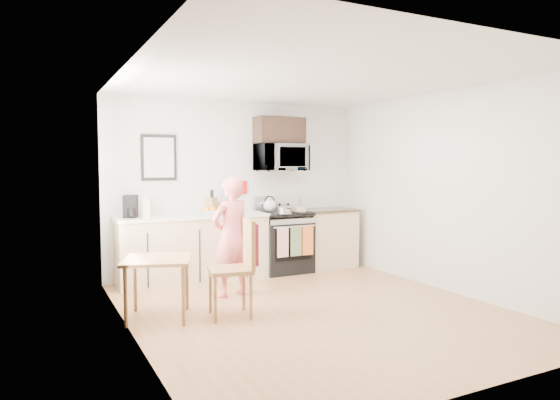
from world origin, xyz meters
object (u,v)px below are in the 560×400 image
cake (300,210)px  microwave (281,158)px  person (231,237)px  dining_table (158,265)px  chair (244,254)px  range (284,243)px

cake → microwave: bearing=124.7°
person → cake: person is taller
cake → dining_table: bearing=-152.1°
microwave → chair: (-1.42, -1.92, -1.08)m
range → person: bearing=-141.8°
microwave → dining_table: 3.02m
range → microwave: size_ratio=1.53×
range → dining_table: (-2.28, -1.48, 0.14)m
microwave → chair: size_ratio=0.72×
range → cake: (0.19, -0.17, 0.53)m
microwave → dining_table: microwave is taller
person → chair: 0.86m
microwave → cake: bearing=-55.3°
microwave → chair: bearing=-126.6°
dining_table → range: bearing=33.0°
range → dining_table: range is taller
dining_table → microwave: bearing=34.8°
range → cake: 0.59m
chair → cake: bearing=56.6°
range → person: (-1.24, -0.98, 0.32)m
person → chair: size_ratio=1.42×
dining_table → cake: (2.47, 1.31, 0.38)m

